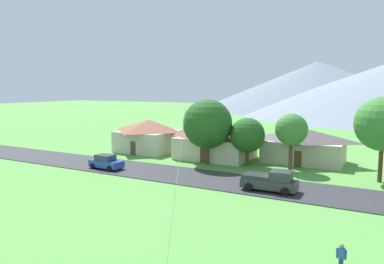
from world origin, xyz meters
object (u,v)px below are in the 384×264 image
tree_near_right (383,124)px  pickup_truck_charcoal_west_side (271,181)px  house_left_center (149,135)px  tree_far_right (208,124)px  watcher_person (341,258)px  house_leftmost (304,145)px  tree_right_of_center (291,130)px  tree_center (247,135)px  parked_car_blue_mid_west (106,162)px  house_rightmost (215,141)px

tree_near_right → pickup_truck_charcoal_west_side: 13.60m
house_left_center → pickup_truck_charcoal_west_side: house_left_center is taller
tree_far_right → watcher_person: (18.35, -21.36, -4.34)m
house_leftmost → tree_right_of_center: (-0.34, -5.66, 2.54)m
house_leftmost → pickup_truck_charcoal_west_side: 15.48m
tree_center → tree_near_right: bearing=-2.1°
watcher_person → house_left_center: bearing=139.8°
tree_near_right → tree_far_right: tree_near_right is taller
tree_right_of_center → parked_car_blue_mid_west: size_ratio=1.60×
house_leftmost → tree_right_of_center: tree_right_of_center is taller
tree_center → tree_right_of_center: 5.41m
pickup_truck_charcoal_west_side → house_leftmost: bearing=90.6°
pickup_truck_charcoal_west_side → watcher_person: bearing=-59.9°
tree_right_of_center → pickup_truck_charcoal_west_side: (0.52, -9.76, -3.80)m
house_rightmost → watcher_person: bearing=-53.1°
house_leftmost → tree_center: tree_center is taller
tree_right_of_center → watcher_person: 24.76m
house_rightmost → watcher_person: size_ratio=6.35×
house_leftmost → parked_car_blue_mid_west: bearing=-142.1°
tree_right_of_center → tree_far_right: 10.29m
house_rightmost → tree_center: bearing=-27.2°
tree_near_right → watcher_person: 22.79m
house_leftmost → tree_near_right: size_ratio=1.20×
tree_right_of_center → pickup_truck_charcoal_west_side: 10.49m
house_rightmost → pickup_truck_charcoal_west_side: 16.99m
parked_car_blue_mid_west → pickup_truck_charcoal_west_side: pickup_truck_charcoal_west_side is taller
tree_right_of_center → watcher_person: bearing=-70.4°
house_leftmost → house_rightmost: (-11.39, -3.04, 0.05)m
house_left_center → watcher_person: 40.38m
tree_far_right → watcher_person: size_ratio=5.00×
house_left_center → house_rightmost: size_ratio=0.82×
house_left_center → tree_far_right: 13.58m
watcher_person → tree_right_of_center: bearing=109.6°
tree_center → parked_car_blue_mid_west: tree_center is taller
house_left_center → tree_center: size_ratio=1.43×
tree_near_right → watcher_person: bearing=-93.3°
tree_near_right → tree_far_right: size_ratio=1.07×
tree_center → tree_near_right: size_ratio=0.68×
tree_right_of_center → tree_far_right: (-10.15, -1.66, 0.36)m
house_left_center → tree_center: 17.66m
house_leftmost → watcher_person: size_ratio=6.40×
tree_right_of_center → parked_car_blue_mid_west: tree_right_of_center is taller
tree_far_right → house_rightmost: bearing=101.9°
tree_center → tree_far_right: 5.18m
pickup_truck_charcoal_west_side → parked_car_blue_mid_west: bearing=-179.5°
tree_far_right → parked_car_blue_mid_west: (-9.54, -8.29, -4.35)m
house_leftmost → tree_far_right: tree_far_right is taller
house_left_center → pickup_truck_charcoal_west_side: 26.47m
house_left_center → house_rightmost: 11.57m
tree_far_right → pickup_truck_charcoal_west_side: bearing=-37.2°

